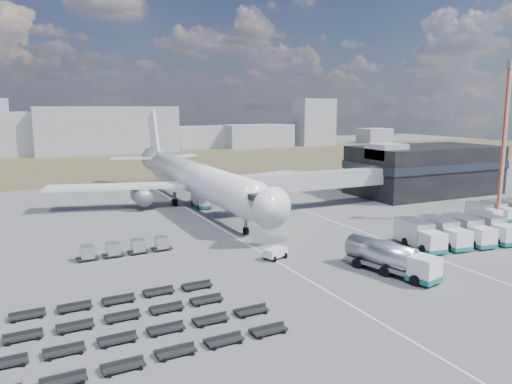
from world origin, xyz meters
name	(u,v)px	position (x,y,z in m)	size (l,w,h in m)	color
ground	(275,250)	(0.00, 0.00, 0.00)	(420.00, 420.00, 0.00)	#565659
grass_strip	(117,163)	(0.00, 110.00, 0.01)	(420.00, 90.00, 0.01)	brown
lane_markings	(326,236)	(9.77, 3.00, 0.01)	(47.12, 110.00, 0.01)	silver
terminal	(424,169)	(47.77, 23.96, 5.25)	(30.40, 16.40, 11.00)	black
jet_bridge	(301,182)	(15.90, 20.42, 5.05)	(30.30, 3.80, 7.05)	#939399
airliner	(193,177)	(0.00, 32.38, 5.29)	(51.59, 64.53, 17.62)	white
skyline	(50,133)	(-17.23, 150.28, 8.09)	(297.99, 22.55, 21.82)	#92959F
fuel_tanker	(391,258)	(7.21, -13.49, 1.76)	(5.35, 11.23, 3.52)	white
pushback_tug	(275,254)	(-1.69, -3.23, 0.66)	(2.84, 1.60, 1.33)	white
catering_truck	(201,200)	(0.63, 30.40, 1.34)	(2.65, 5.84, 2.62)	white
service_trucks_near	(456,232)	(23.07, -7.85, 1.72)	(15.13, 9.60, 3.17)	white
service_trucks_far	(505,210)	(42.86, 0.34, 1.34)	(11.68, 7.23, 2.47)	white
uld_row	(126,248)	(-17.65, 6.02, 0.96)	(11.64, 1.99, 1.61)	black
baggage_dollies	(129,326)	(-21.53, -15.29, 0.35)	(23.71, 14.76, 0.70)	black
floodlight_mast	(504,143)	(39.03, -1.45, 12.51)	(2.35, 1.93, 24.96)	red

